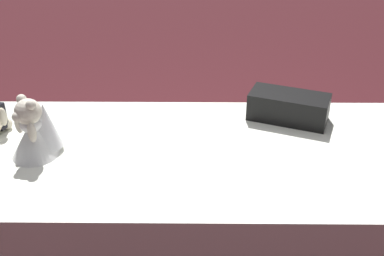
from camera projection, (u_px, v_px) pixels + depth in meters
The scene contains 3 objects.
reception_table at pixel (192, 221), 1.97m from camera, with size 2.03×0.86×0.72m, color white.
teddy_bear_bride at pixel (36, 130), 1.73m from camera, with size 0.22×0.23×0.25m.
gift_case_black at pixel (289, 107), 2.00m from camera, with size 0.37×0.27×0.12m.
Camera 1 is at (0.01, -1.53, 1.67)m, focal length 42.89 mm.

